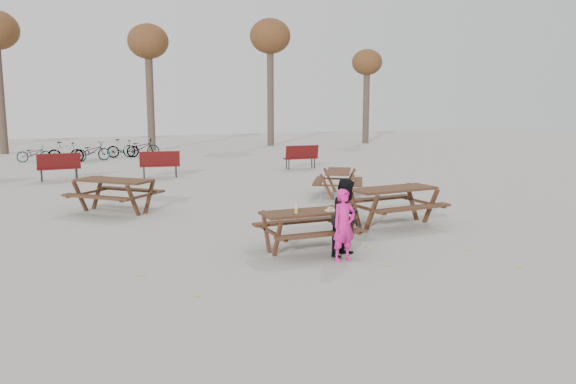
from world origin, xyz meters
name	(u,v)px	position (x,y,z in m)	size (l,w,h in m)	color
ground	(308,250)	(0.00, 0.00, 0.00)	(80.00, 80.00, 0.00)	gray
main_picnic_table	(308,221)	(0.00, 0.00, 0.59)	(1.80, 1.45, 0.78)	#332012
food_tray	(330,210)	(0.39, -0.18, 0.79)	(0.18, 0.11, 0.04)	silver
bread_roll	(330,208)	(0.39, -0.18, 0.83)	(0.14, 0.06, 0.05)	tan
soda_bottle	(296,209)	(-0.29, -0.09, 0.85)	(0.07, 0.07, 0.17)	silver
child	(344,225)	(0.30, -0.91, 0.66)	(0.48, 0.31, 1.32)	#DE1B87
adult	(347,217)	(0.50, -0.63, 0.73)	(0.71, 0.55, 1.46)	black
picnic_table_east	(393,206)	(2.82, 1.34, 0.44)	(2.04, 1.65, 0.88)	#332012
picnic_table_north	(115,196)	(-3.05, 5.44, 0.44)	(2.02, 1.63, 0.87)	#332012
picnic_table_far	(338,183)	(3.57, 5.53, 0.39)	(1.82, 1.46, 0.78)	#332012
park_bench_row	(132,165)	(-1.73, 12.23, 0.52)	(14.35, 1.31, 1.03)	#5B1212
bicycle_row	(99,150)	(-2.36, 20.02, 0.48)	(6.94, 2.48, 1.00)	black
tree_row	(145,45)	(0.90, 25.15, 6.19)	(32.17, 3.52, 8.26)	#382B21
fallen_leaves	(283,223)	(0.50, 2.50, 0.00)	(11.00, 11.00, 0.01)	gold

